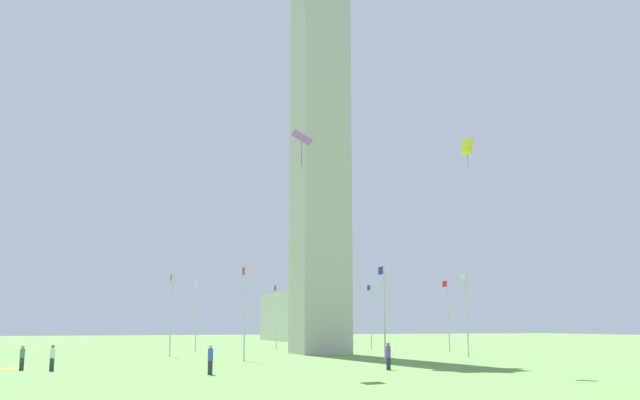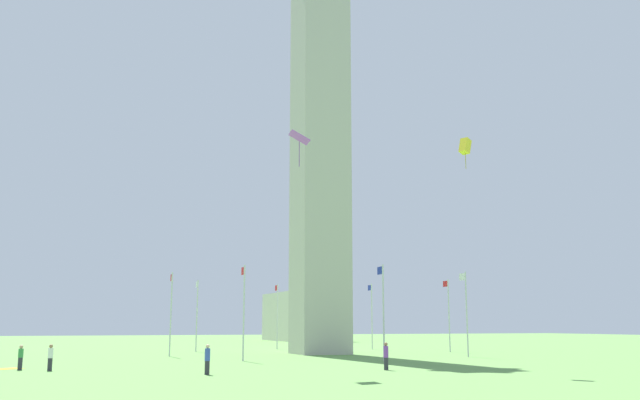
{
  "view_description": "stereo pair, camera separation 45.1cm",
  "coord_description": "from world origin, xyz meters",
  "px_view_note": "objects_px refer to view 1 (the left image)",
  "views": [
    {
      "loc": [
        -66.84,
        25.14,
        2.94
      ],
      "look_at": [
        0.0,
        0.0,
        15.73
      ],
      "focal_mm": 39.04,
      "sensor_mm": 36.0,
      "label": 1
    },
    {
      "loc": [
        -66.99,
        24.72,
        2.94
      ],
      "look_at": [
        0.0,
        0.0,
        15.73
      ],
      "focal_mm": 39.04,
      "sensor_mm": 36.0,
      "label": 2
    }
  ],
  "objects_px": {
    "flagpole_ne": "(196,312)",
    "flagpole_se": "(245,308)",
    "distant_building": "(301,317)",
    "kite_yellow_box": "(467,146)",
    "kite_purple_diamond": "(302,138)",
    "flagpole_n": "(276,313)",
    "flagpole_nw": "(371,313)",
    "flagpole_w": "(448,312)",
    "picnic_blanket_near_first_person": "(9,369)",
    "flagpole_sw": "(466,310)",
    "person_white_shirt": "(52,358)",
    "person_blue_shirt": "(210,360)",
    "person_purple_shirt": "(388,356)",
    "flagpole_e": "(171,310)",
    "flagpole_s": "(384,308)",
    "person_green_shirt": "(22,358)",
    "obelisk_monument": "(320,131)"
  },
  "relations": [
    {
      "from": "person_blue_shirt",
      "to": "kite_yellow_box",
      "type": "height_order",
      "value": "kite_yellow_box"
    },
    {
      "from": "picnic_blanket_near_first_person",
      "to": "flagpole_nw",
      "type": "bearing_deg",
      "value": -56.48
    },
    {
      "from": "flagpole_sw",
      "to": "kite_yellow_box",
      "type": "xyz_separation_m",
      "value": [
        -15.91,
        9.56,
        10.88
      ]
    },
    {
      "from": "flagpole_w",
      "to": "picnic_blanket_near_first_person",
      "type": "xyz_separation_m",
      "value": [
        -14.88,
        42.82,
        -4.28
      ]
    },
    {
      "from": "distant_building",
      "to": "kite_yellow_box",
      "type": "bearing_deg",
      "value": 168.96
    },
    {
      "from": "person_purple_shirt",
      "to": "person_white_shirt",
      "type": "distance_m",
      "value": 21.68
    },
    {
      "from": "flagpole_n",
      "to": "flagpole_ne",
      "type": "xyz_separation_m",
      "value": [
        -4.38,
        10.58,
        0.0
      ]
    },
    {
      "from": "flagpole_n",
      "to": "flagpole_w",
      "type": "distance_m",
      "value": 21.17
    },
    {
      "from": "flagpole_se",
      "to": "person_blue_shirt",
      "type": "height_order",
      "value": "flagpole_se"
    },
    {
      "from": "flagpole_s",
      "to": "person_purple_shirt",
      "type": "relative_size",
      "value": 4.37
    },
    {
      "from": "flagpole_ne",
      "to": "flagpole_e",
      "type": "distance_m",
      "value": 11.46
    },
    {
      "from": "obelisk_monument",
      "to": "picnic_blanket_near_first_person",
      "type": "xyz_separation_m",
      "value": [
        -14.81,
        27.85,
        -23.17
      ]
    },
    {
      "from": "flagpole_se",
      "to": "flagpole_w",
      "type": "relative_size",
      "value": 1.0
    },
    {
      "from": "flagpole_ne",
      "to": "flagpole_se",
      "type": "relative_size",
      "value": 1.0
    },
    {
      "from": "flagpole_ne",
      "to": "kite_purple_diamond",
      "type": "height_order",
      "value": "kite_purple_diamond"
    },
    {
      "from": "flagpole_e",
      "to": "kite_purple_diamond",
      "type": "bearing_deg",
      "value": -168.88
    },
    {
      "from": "flagpole_ne",
      "to": "person_green_shirt",
      "type": "xyz_separation_m",
      "value": [
        -27.18,
        16.42,
        -3.49
      ]
    },
    {
      "from": "flagpole_nw",
      "to": "picnic_blanket_near_first_person",
      "type": "height_order",
      "value": "flagpole_nw"
    },
    {
      "from": "obelisk_monument",
      "to": "flagpole_se",
      "type": "relative_size",
      "value": 5.95
    },
    {
      "from": "person_purple_shirt",
      "to": "kite_yellow_box",
      "type": "relative_size",
      "value": 0.81
    },
    {
      "from": "person_purple_shirt",
      "to": "kite_purple_diamond",
      "type": "xyz_separation_m",
      "value": [
        1.08,
        5.69,
        14.44
      ]
    },
    {
      "from": "flagpole_n",
      "to": "flagpole_nw",
      "type": "xyz_separation_m",
      "value": [
        -4.38,
        -10.58,
        0.0
      ]
    },
    {
      "from": "person_white_shirt",
      "to": "flagpole_w",
      "type": "bearing_deg",
      "value": 1.41
    },
    {
      "from": "flagpole_e",
      "to": "person_green_shirt",
      "type": "height_order",
      "value": "flagpole_e"
    },
    {
      "from": "person_white_shirt",
      "to": "person_blue_shirt",
      "type": "bearing_deg",
      "value": -61.16
    },
    {
      "from": "kite_yellow_box",
      "to": "picnic_blanket_near_first_person",
      "type": "height_order",
      "value": "kite_yellow_box"
    },
    {
      "from": "flagpole_sw",
      "to": "kite_yellow_box",
      "type": "bearing_deg",
      "value": 149.01
    },
    {
      "from": "flagpole_n",
      "to": "flagpole_nw",
      "type": "bearing_deg",
      "value": -112.5
    },
    {
      "from": "flagpole_ne",
      "to": "picnic_blanket_near_first_person",
      "type": "relative_size",
      "value": 4.33
    },
    {
      "from": "flagpole_sw",
      "to": "flagpole_w",
      "type": "relative_size",
      "value": 1.0
    },
    {
      "from": "flagpole_nw",
      "to": "flagpole_se",
      "type": "bearing_deg",
      "value": 135.0
    },
    {
      "from": "obelisk_monument",
      "to": "flagpole_s",
      "type": "distance_m",
      "value": 24.07
    },
    {
      "from": "flagpole_nw",
      "to": "distant_building",
      "type": "distance_m",
      "value": 44.76
    },
    {
      "from": "obelisk_monument",
      "to": "person_purple_shirt",
      "type": "relative_size",
      "value": 25.99
    },
    {
      "from": "flagpole_se",
      "to": "flagpole_nw",
      "type": "relative_size",
      "value": 1.0
    },
    {
      "from": "obelisk_monument",
      "to": "flagpole_sw",
      "type": "bearing_deg",
      "value": -134.83
    },
    {
      "from": "person_blue_shirt",
      "to": "flagpole_s",
      "type": "bearing_deg",
      "value": -42.66
    },
    {
      "from": "picnic_blanket_near_first_person",
      "to": "flagpole_sw",
      "type": "bearing_deg",
      "value": -83.63
    },
    {
      "from": "flagpole_sw",
      "to": "person_blue_shirt",
      "type": "relative_size",
      "value": 4.41
    },
    {
      "from": "flagpole_s",
      "to": "kite_yellow_box",
      "type": "bearing_deg",
      "value": -174.91
    },
    {
      "from": "flagpole_se",
      "to": "picnic_blanket_near_first_person",
      "type": "bearing_deg",
      "value": 103.96
    },
    {
      "from": "kite_yellow_box",
      "to": "flagpole_sw",
      "type": "bearing_deg",
      "value": -30.99
    },
    {
      "from": "flagpole_ne",
      "to": "flagpole_se",
      "type": "height_order",
      "value": "same"
    },
    {
      "from": "person_green_shirt",
      "to": "kite_yellow_box",
      "type": "relative_size",
      "value": 0.73
    },
    {
      "from": "person_green_shirt",
      "to": "flagpole_ne",
      "type": "bearing_deg",
      "value": 35.34
    },
    {
      "from": "flagpole_se",
      "to": "kite_purple_diamond",
      "type": "height_order",
      "value": "kite_purple_diamond"
    },
    {
      "from": "flagpole_se",
      "to": "person_white_shirt",
      "type": "relative_size",
      "value": 4.67
    },
    {
      "from": "person_purple_shirt",
      "to": "person_blue_shirt",
      "type": "relative_size",
      "value": 1.01
    },
    {
      "from": "distant_building",
      "to": "flagpole_se",
      "type": "bearing_deg",
      "value": 157.23
    },
    {
      "from": "person_blue_shirt",
      "to": "kite_purple_diamond",
      "type": "bearing_deg",
      "value": -63.24
    }
  ]
}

